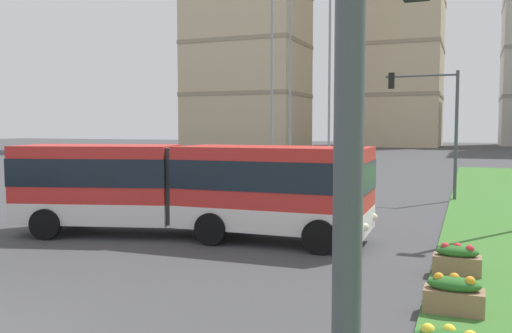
# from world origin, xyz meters

# --- Properties ---
(articulated_bus) EXTENTS (12.01, 4.35, 3.00)m
(articulated_bus) POSITION_xyz_m (-0.48, 9.58, 1.65)
(articulated_bus) COLOR red
(articulated_bus) RESTS_ON ground
(flower_planter_1) EXTENTS (1.10, 0.56, 0.74)m
(flower_planter_1) POSITION_xyz_m (7.82, 4.88, 0.43)
(flower_planter_1) COLOR #937051
(flower_planter_1) RESTS_ON grass_median
(flower_planter_2) EXTENTS (1.10, 0.56, 0.74)m
(flower_planter_2) POSITION_xyz_m (7.82, 7.77, 0.43)
(flower_planter_2) COLOR #937051
(flower_planter_2) RESTS_ON grass_median
(traffic_light_far_right) EXTENTS (3.51, 0.28, 6.35)m
(traffic_light_far_right) POSITION_xyz_m (6.34, 22.00, 4.31)
(traffic_light_far_right) COLOR #474C51
(traffic_light_far_right) RESTS_ON ground
(traffic_light_near_right) EXTENTS (0.28, 3.86, 5.82)m
(traffic_light_near_right) POSITION_xyz_m (7.42, -1.73, 4.02)
(traffic_light_near_right) COLOR #474C51
(traffic_light_near_right) RESTS_ON ground
(apartment_tower_westcentre) EXTENTS (18.17, 18.02, 54.97)m
(apartment_tower_westcentre) POSITION_xyz_m (-5.98, 100.53, 27.50)
(apartment_tower_westcentre) COLOR beige
(apartment_tower_westcentre) RESTS_ON ground
(transmission_pylon) EXTENTS (9.00, 6.24, 30.53)m
(transmission_pylon) POSITION_xyz_m (-7.83, 48.78, 16.69)
(transmission_pylon) COLOR gray
(transmission_pylon) RESTS_ON ground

